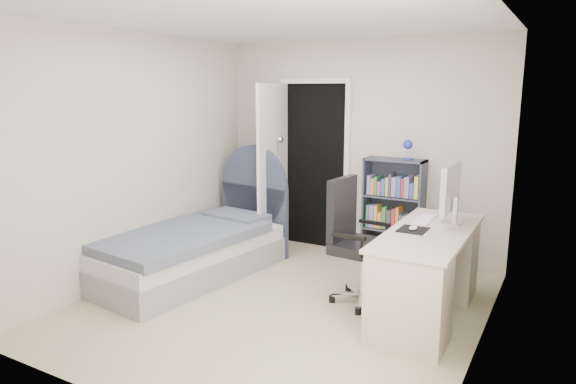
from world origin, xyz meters
The scene contains 8 objects.
room_shell centered at (0.00, 0.00, 1.25)m, with size 3.50×3.70×2.60m.
door centered at (-0.78, 1.51, 1.03)m, with size 0.92×0.83×2.06m.
bed centered at (-1.18, 0.25, 0.29)m, with size 1.23×2.21×1.30m.
nightstand centered at (-1.07, 1.40, 0.35)m, with size 0.36×0.36×0.54m.
floor_lamp centered at (-0.88, 1.46, 0.57)m, with size 0.20×0.20×1.39m.
bookcase centered at (0.50, 1.66, 0.55)m, with size 0.66×0.28×1.40m.
desk centered at (1.22, 0.40, 0.42)m, with size 0.63×1.59×1.30m.
office_chair centered at (0.53, 0.43, 0.63)m, with size 0.60×0.61×1.15m.
Camera 1 is at (2.21, -3.81, 1.94)m, focal length 32.00 mm.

